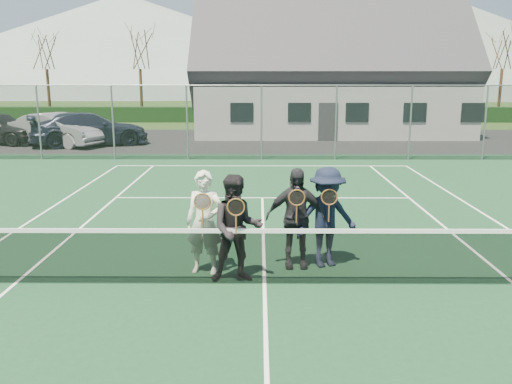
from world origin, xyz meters
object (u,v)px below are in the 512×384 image
car_b (57,130)px  player_a (205,222)px  car_c (90,129)px  tennis_net (265,254)px  clubhouse (329,65)px  player_c (295,218)px  player_d (327,217)px  player_b (237,229)px

car_b → player_a: player_a is taller
car_c → tennis_net: car_c is taller
tennis_net → clubhouse: (4.00, 24.00, 3.45)m
player_c → player_d: size_ratio=1.00×
car_b → clubhouse: (13.89, 6.15, 3.19)m
tennis_net → player_c: (0.55, 0.86, 0.38)m
tennis_net → car_b: bearing=119.0°
car_b → player_c: bearing=-124.4°
tennis_net → player_c: bearing=57.2°
clubhouse → player_d: (-2.89, -23.10, -3.07)m
player_c → player_a: bearing=-168.7°
player_c → player_d: (0.56, 0.04, -0.00)m
car_c → player_d: (9.52, -17.18, 0.11)m
car_c → player_c: size_ratio=3.10×
player_c → clubhouse: bearing=81.5°
tennis_net → player_a: size_ratio=6.49×
player_a → player_b: bearing=-33.2°
clubhouse → player_b: clubhouse is taller
car_b → tennis_net: (9.89, -17.85, -0.26)m
car_b → clubhouse: bearing=-42.1°
car_c → clubhouse: 14.10m
player_a → player_b: same height
player_c → car_b: bearing=121.6°
car_b → player_b: 20.04m
car_c → player_d: bearing=-171.7°
car_b → car_c: bearing=-56.9°
car_b → player_c: size_ratio=2.69×
tennis_net → clubhouse: 24.57m
car_b → player_a: (8.87, -17.30, 0.12)m
car_c → player_b: size_ratio=3.10×
player_b → player_d: (1.57, 0.73, -0.00)m
car_b → player_c: 19.94m
clubhouse → player_b: 24.43m
player_d → player_b: bearing=-155.1°
clubhouse → player_d: bearing=-97.1°
car_c → car_b: bearing=78.4°
player_b → player_c: (1.01, 0.69, 0.00)m
player_d → car_c: bearing=119.0°
player_a → player_c: (1.58, 0.31, -0.00)m
car_b → tennis_net: bearing=-127.0°
player_a → player_d: 2.17m
player_a → tennis_net: bearing=-27.9°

